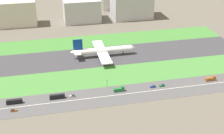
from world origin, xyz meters
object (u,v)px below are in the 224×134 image
(bus_1, at_px, (57,97))
(traffic_light, at_px, (107,83))
(truck_0, at_px, (119,90))
(fuel_tank_centre, at_px, (104,3))
(car_2, at_px, (13,110))
(office_tower, at_px, (132,2))
(airliner, at_px, (102,51))
(terminal_building, at_px, (14,13))
(car_4, at_px, (153,86))
(fuel_tank_west, at_px, (82,6))
(hangar_building, at_px, (82,10))
(truck_1, at_px, (211,79))
(bus_0, at_px, (14,102))
(car_3, at_px, (72,96))
(car_1, at_px, (162,85))

(bus_1, bearing_deg, traffic_light, 11.18)
(truck_0, height_order, fuel_tank_centre, fuel_tank_centre)
(bus_1, height_order, car_2, bus_1)
(bus_1, xyz_separation_m, fuel_tank_centre, (81.69, 227.00, 7.10))
(bus_1, relative_size, office_tower, 0.23)
(airliner, height_order, terminal_building, terminal_building)
(terminal_building, relative_size, fuel_tank_centre, 2.46)
(car_4, relative_size, fuel_tank_west, 0.19)
(terminal_building, bearing_deg, hangar_building, 0.00)
(car_2, height_order, hangar_building, hangar_building)
(truck_1, relative_size, bus_1, 0.72)
(bus_0, bearing_deg, truck_0, 0.00)
(hangar_building, height_order, office_tower, office_tower)
(bus_0, height_order, bus_1, same)
(car_3, bearing_deg, car_2, -166.97)
(bus_1, distance_m, truck_0, 48.67)
(office_tower, bearing_deg, truck_1, -84.41)
(bus_0, bearing_deg, terminal_building, 92.68)
(bus_0, distance_m, car_3, 42.91)
(car_1, distance_m, car_3, 73.29)
(bus_1, distance_m, fuel_tank_centre, 241.36)
(car_4, relative_size, car_2, 1.00)
(car_4, relative_size, office_tower, 0.09)
(bus_1, height_order, fuel_tank_west, fuel_tank_west)
(car_2, bearing_deg, hangar_building, -111.46)
(airliner, distance_m, office_tower, 130.74)
(car_1, distance_m, truck_1, 43.40)
(car_1, height_order, terminal_building, terminal_building)
(traffic_light, bearing_deg, truck_0, -44.21)
(car_3, distance_m, office_tower, 208.11)
(truck_1, relative_size, car_3, 1.91)
(truck_1, distance_m, office_tower, 183.90)
(car_1, relative_size, fuel_tank_centre, 0.20)
(car_3, distance_m, traffic_light, 30.28)
(airliner, bearing_deg, fuel_tank_centre, 78.06)
(fuel_tank_west, bearing_deg, traffic_light, -92.61)
(office_tower, height_order, fuel_tank_centre, office_tower)
(truck_1, xyz_separation_m, bus_1, (-128.12, 0.00, 0.15))
(truck_0, xyz_separation_m, hangar_building, (-4.94, 182.00, 12.74))
(car_3, bearing_deg, bus_0, -180.00)
(fuel_tank_centre, bearing_deg, truck_1, -78.44)
(airliner, bearing_deg, hangar_building, 92.17)
(car_1, height_order, hangar_building, hangar_building)
(car_4, bearing_deg, car_2, -174.74)
(car_4, relative_size, traffic_light, 0.61)
(car_4, xyz_separation_m, hangar_building, (-33.20, 182.00, 13.48))
(car_3, height_order, terminal_building, terminal_building)
(bus_0, bearing_deg, truck_1, 0.00)
(traffic_light, bearing_deg, terminal_building, 114.81)
(truck_1, bearing_deg, bus_1, 180.00)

